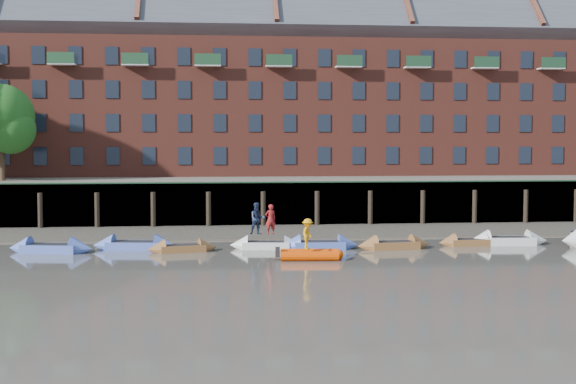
{
  "coord_description": "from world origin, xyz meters",
  "views": [
    {
      "loc": [
        -5.99,
        -36.79,
        6.48
      ],
      "look_at": [
        -1.14,
        12.0,
        3.2
      ],
      "focal_mm": 50.0,
      "sensor_mm": 36.0,
      "label": 1
    }
  ],
  "objects": [
    {
      "name": "person_rower_a",
      "position": [
        -2.38,
        9.97,
        1.73
      ],
      "size": [
        0.74,
        0.58,
        1.78
      ],
      "primitive_type": "imported",
      "rotation": [
        0.0,
        0.0,
        3.4
      ],
      "color": "maroon",
      "rests_on": "rowboat_3"
    },
    {
      "name": "rib_tender",
      "position": [
        -0.49,
        5.52,
        0.25
      ],
      "size": [
        3.42,
        1.8,
        0.58
      ],
      "rotation": [
        0.0,
        0.0,
        -0.07
      ],
      "color": "#E53F02",
      "rests_on": "ground"
    },
    {
      "name": "ground",
      "position": [
        0.0,
        0.0,
        0.0
      ],
      "size": [
        220.0,
        220.0,
        0.0
      ],
      "primitive_type": "plane",
      "color": "#5B574F",
      "rests_on": "ground"
    },
    {
      "name": "mud_band",
      "position": [
        0.0,
        14.6,
        0.0
      ],
      "size": [
        110.0,
        1.6,
        0.1
      ],
      "primitive_type": "cube",
      "color": "#4C4336",
      "rests_on": "ground"
    },
    {
      "name": "rowboat_2",
      "position": [
        -7.51,
        9.07,
        0.21
      ],
      "size": [
        4.15,
        1.94,
        1.16
      ],
      "rotation": [
        0.0,
        0.0,
        0.2
      ],
      "color": "brown",
      "rests_on": "ground"
    },
    {
      "name": "person_rib_crew",
      "position": [
        -0.72,
        5.51,
        1.38
      ],
      "size": [
        1.0,
        1.23,
        1.66
      ],
      "primitive_type": "imported",
      "rotation": [
        0.0,
        0.0,
        1.15
      ],
      "color": "orange",
      "rests_on": "rib_tender"
    },
    {
      "name": "foreshore",
      "position": [
        0.0,
        18.0,
        0.0
      ],
      "size": [
        110.0,
        8.0,
        0.5
      ],
      "primitive_type": "cube",
      "color": "#3D382F",
      "rests_on": "ground"
    },
    {
      "name": "rowboat_6",
      "position": [
        9.78,
        10.13,
        0.2
      ],
      "size": [
        4.04,
        1.43,
        1.15
      ],
      "rotation": [
        0.0,
        0.0,
        0.07
      ],
      "color": "brown",
      "rests_on": "ground"
    },
    {
      "name": "rowboat_3",
      "position": [
        -2.63,
        9.89,
        0.22
      ],
      "size": [
        4.39,
        1.72,
        1.24
      ],
      "rotation": [
        0.0,
        0.0,
        -0.11
      ],
      "color": "silver",
      "rests_on": "ground"
    },
    {
      "name": "rowboat_4",
      "position": [
        0.46,
        9.45,
        0.24
      ],
      "size": [
        4.63,
        1.44,
        1.34
      ],
      "rotation": [
        0.0,
        0.0,
        -0.02
      ],
      "color": "#4861BB",
      "rests_on": "ground"
    },
    {
      "name": "bank_terrace",
      "position": [
        0.0,
        36.0,
        1.6
      ],
      "size": [
        110.0,
        28.0,
        3.2
      ],
      "primitive_type": "cube",
      "color": "#5E594D",
      "rests_on": "ground"
    },
    {
      "name": "rowboat_5",
      "position": [
        4.82,
        9.08,
        0.23
      ],
      "size": [
        4.57,
        1.83,
        1.29
      ],
      "rotation": [
        0.0,
        0.0,
        0.13
      ],
      "color": "brown",
      "rests_on": "ground"
    },
    {
      "name": "rowboat_0",
      "position": [
        -14.94,
        9.48,
        0.25
      ],
      "size": [
        5.07,
        2.32,
        1.42
      ],
      "rotation": [
        0.0,
        0.0,
        -0.19
      ],
      "color": "#4861BB",
      "rests_on": "ground"
    },
    {
      "name": "apartment_terrace",
      "position": [
        -0.0,
        36.99,
        12.82
      ],
      "size": [
        80.6,
        15.56,
        20.98
      ],
      "color": "brown",
      "rests_on": "bank_terrace"
    },
    {
      "name": "person_rower_b",
      "position": [
        -3.15,
        10.0,
        1.78
      ],
      "size": [
        1.0,
        0.83,
        1.89
      ],
      "primitive_type": "imported",
      "rotation": [
        0.0,
        0.0,
        0.13
      ],
      "color": "#19233F",
      "rests_on": "rowboat_3"
    },
    {
      "name": "rowboat_1",
      "position": [
        -10.3,
        10.21,
        0.25
      ],
      "size": [
        5.09,
        2.16,
        1.43
      ],
      "rotation": [
        0.0,
        0.0,
        -0.15
      ],
      "color": "#4861BB",
      "rests_on": "ground"
    },
    {
      "name": "river_wall",
      "position": [
        -0.0,
        22.38,
        1.59
      ],
      "size": [
        110.0,
        1.23,
        3.3
      ],
      "color": "#2D2A26",
      "rests_on": "ground"
    },
    {
      "name": "rowboat_7",
      "position": [
        12.21,
        10.25,
        0.25
      ],
      "size": [
        4.9,
        1.7,
        1.4
      ],
      "rotation": [
        0.0,
        0.0,
        -0.06
      ],
      "color": "silver",
      "rests_on": "ground"
    }
  ]
}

